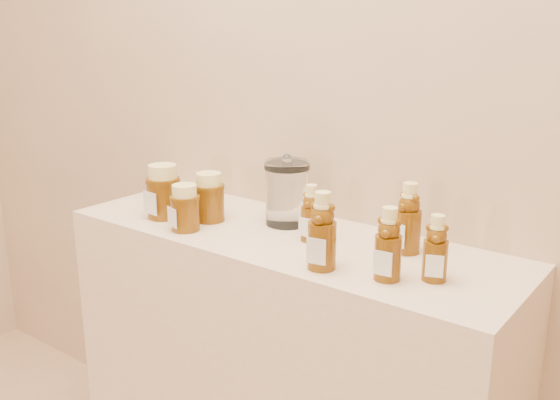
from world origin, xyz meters
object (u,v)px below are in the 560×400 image
Objects in this scene: honey_jar_left at (163,191)px; glass_canister at (287,190)px; bear_bottle_front_left at (322,226)px; display_table at (284,391)px; bear_bottle_back_left at (311,209)px.

glass_canister is (0.30, 0.16, 0.02)m from honey_jar_left.
bear_bottle_front_left is 1.32× the size of honey_jar_left.
honey_jar_left is (-0.55, 0.05, -0.02)m from bear_bottle_front_left.
display_table is 0.63m from honey_jar_left.
glass_canister is at bearing 122.24° from display_table.
bear_bottle_back_left reaches higher than display_table.
honey_jar_left is 0.80× the size of glass_canister.
glass_canister is at bearing 150.60° from bear_bottle_back_left.
glass_canister is (-0.24, 0.20, -0.01)m from bear_bottle_front_left.
display_table is 0.53m from bear_bottle_back_left.
bear_bottle_back_left is at bearing -28.87° from glass_canister.
bear_bottle_back_left is (0.08, 0.01, 0.53)m from display_table.
display_table is 0.60m from bear_bottle_front_left.
bear_bottle_back_left is 0.14m from glass_canister.
bear_bottle_back_left is at bearing 6.06° from display_table.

